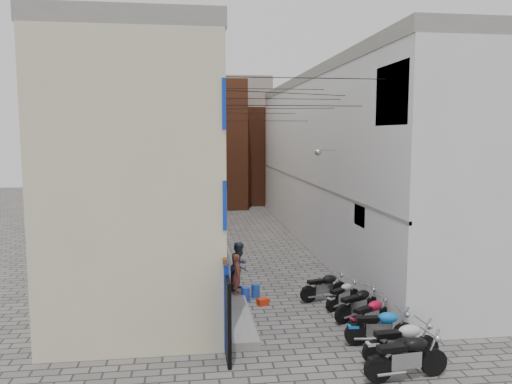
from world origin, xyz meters
name	(u,v)px	position (x,y,z in m)	size (l,w,h in m)	color
ground	(318,348)	(0.00, 0.00, 0.00)	(90.00, 90.00, 0.00)	#565451
plinth	(217,243)	(-2.05, 13.00, 0.12)	(0.90, 26.00, 0.25)	gray
building_left	(159,161)	(-4.98, 12.95, 4.50)	(5.10, 27.00, 9.00)	beige
building_right	(348,159)	(5.00, 13.00, 4.51)	(5.94, 26.00, 9.00)	silver
building_far_brick_left	(207,145)	(-2.00, 28.00, 5.00)	(6.00, 6.00, 10.00)	brown
building_far_brick_right	(264,156)	(3.00, 30.00, 4.00)	(5.00, 6.00, 8.00)	brown
building_far_concrete	(226,138)	(0.00, 34.00, 5.50)	(8.00, 5.00, 11.00)	gray
far_shopfront	(235,195)	(0.00, 25.20, 1.20)	(2.00, 0.30, 2.40)	black
overhead_wires	(273,103)	(0.00, 7.64, 7.12)	(5.80, 13.02, 1.32)	black
motorcycle_a	(407,354)	(1.62, -2.01, 0.62)	(0.68, 2.15, 1.24)	black
motorcycle_b	(401,340)	(1.87, -1.15, 0.60)	(0.66, 2.08, 1.20)	#BAB9BF
motorcycle_c	(380,325)	(1.74, -0.06, 0.57)	(0.63, 1.99, 1.15)	blue
motorcycle_d	(370,313)	(1.87, 1.03, 0.52)	(0.57, 1.80, 1.04)	#B80D2E
motorcycle_e	(358,302)	(1.78, 1.91, 0.55)	(0.60, 1.91, 1.11)	black
motorcycle_f	(343,293)	(1.64, 3.01, 0.49)	(0.53, 1.69, 0.98)	#A6A7AB
motorcycle_g	(324,285)	(1.22, 3.83, 0.54)	(0.59, 1.88, 1.09)	black
person_a	(237,274)	(-1.84, 4.18, 0.97)	(0.52, 0.34, 1.43)	brown
person_b	(240,266)	(-1.70, 4.66, 1.12)	(0.85, 0.66, 1.75)	#2F3646
water_jug_near	(246,294)	(-1.55, 4.11, 0.25)	(0.32, 0.32, 0.50)	#2542BC
water_jug_far	(256,291)	(-1.15, 4.45, 0.24)	(0.31, 0.31, 0.48)	#224AAD
red_crate	(263,302)	(-1.01, 3.61, 0.11)	(0.36, 0.27, 0.23)	red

